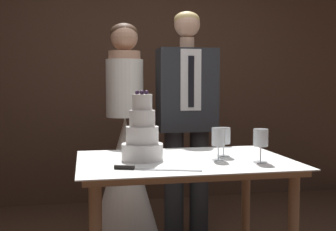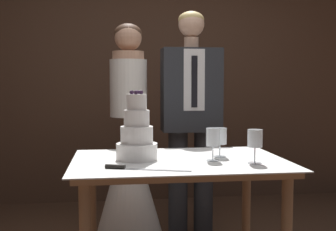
{
  "view_description": "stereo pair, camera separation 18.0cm",
  "coord_description": "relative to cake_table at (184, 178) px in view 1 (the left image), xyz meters",
  "views": [
    {
      "loc": [
        -0.57,
        -2.21,
        1.21
      ],
      "look_at": [
        -0.03,
        0.49,
        1.0
      ],
      "focal_mm": 45.0,
      "sensor_mm": 36.0,
      "label": 1
    },
    {
      "loc": [
        -0.39,
        -2.24,
        1.21
      ],
      "look_at": [
        -0.03,
        0.49,
        1.0
      ],
      "focal_mm": 45.0,
      "sensor_mm": 36.0,
      "label": 2
    }
  ],
  "objects": [
    {
      "name": "wall_back",
      "position": [
        0.03,
        2.12,
        0.77
      ],
      "size": [
        5.05,
        0.12,
        2.93
      ],
      "primitive_type": "cube",
      "color": "#513828",
      "rests_on": "ground_plane"
    },
    {
      "name": "cake_table",
      "position": [
        0.0,
        0.0,
        0.0
      ],
      "size": [
        1.17,
        0.82,
        0.79
      ],
      "color": "#8E6B4C",
      "rests_on": "ground_plane"
    },
    {
      "name": "tiered_cake",
      "position": [
        -0.23,
        0.02,
        0.24
      ],
      "size": [
        0.23,
        0.23,
        0.38
      ],
      "color": "white",
      "rests_on": "cake_table"
    },
    {
      "name": "cake_knife",
      "position": [
        -0.27,
        -0.24,
        0.11
      ],
      "size": [
        0.41,
        0.15,
        0.02
      ],
      "rotation": [
        0.0,
        0.0,
        -0.31
      ],
      "color": "silver",
      "rests_on": "cake_table"
    },
    {
      "name": "wine_glass_near",
      "position": [
        0.18,
        -0.06,
        0.22
      ],
      "size": [
        0.07,
        0.07,
        0.18
      ],
      "color": "silver",
      "rests_on": "cake_table"
    },
    {
      "name": "wine_glass_middle",
      "position": [
        0.24,
        0.05,
        0.21
      ],
      "size": [
        0.08,
        0.08,
        0.17
      ],
      "color": "silver",
      "rests_on": "cake_table"
    },
    {
      "name": "wine_glass_far",
      "position": [
        0.37,
        -0.17,
        0.23
      ],
      "size": [
        0.08,
        0.08,
        0.18
      ],
      "color": "silver",
      "rests_on": "cake_table"
    },
    {
      "name": "bride",
      "position": [
        -0.24,
        0.92,
        -0.08
      ],
      "size": [
        0.54,
        0.54,
        1.66
      ],
      "color": "white",
      "rests_on": "ground_plane"
    },
    {
      "name": "groom",
      "position": [
        0.24,
        0.92,
        0.3
      ],
      "size": [
        0.45,
        0.25,
        1.76
      ],
      "color": "#282B30",
      "rests_on": "ground_plane"
    }
  ]
}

